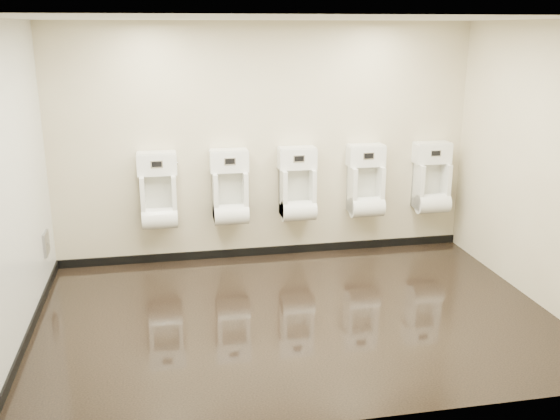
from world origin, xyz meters
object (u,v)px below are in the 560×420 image
Objects in this scene: urinal_4 at (432,183)px; urinal_0 at (159,196)px; urinal_2 at (298,189)px; access_panel at (46,243)px; urinal_3 at (366,186)px; urinal_1 at (230,193)px.

urinal_0 is at bearing 180.00° from urinal_4.
urinal_2 is 1.00× the size of urinal_4.
urinal_3 is (3.70, 0.40, 0.36)m from access_panel.
access_panel is 1.32m from urinal_0.
urinal_2 is at bearing 0.00° from urinal_1.
access_panel is at bearing -172.06° from urinal_2.
urinal_1 is at bearing 180.00° from urinal_4.
urinal_0 is at bearing 180.00° from urinal_1.
urinal_3 is at bearing 0.00° from urinal_1.
urinal_1 is (0.83, 0.00, 0.00)m from urinal_0.
urinal_0 is 1.00× the size of urinal_4.
urinal_3 and urinal_4 have the same top height.
urinal_0 is 3.35m from urinal_4.
urinal_3 is 0.86m from urinal_4.
urinal_2 reaches higher than access_panel.
urinal_3 is 1.00× the size of urinal_4.
urinal_4 is at bearing 0.00° from urinal_0.
access_panel is 0.29× the size of urinal_2.
urinal_4 is at bearing 0.00° from urinal_1.
urinal_4 is (4.56, 0.40, 0.36)m from access_panel.
urinal_0 and urinal_4 have the same top height.
urinal_2 is at bearing 0.00° from urinal_0.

